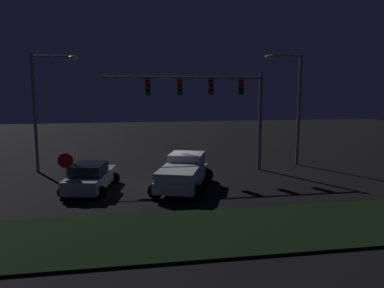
% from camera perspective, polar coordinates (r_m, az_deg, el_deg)
% --- Properties ---
extents(ground_plane, '(80.00, 80.00, 0.00)m').
position_cam_1_polar(ground_plane, '(22.47, -2.55, -5.73)').
color(ground_plane, black).
extents(grass_median, '(22.38, 4.94, 0.10)m').
position_cam_1_polar(grass_median, '(14.95, 1.45, -12.91)').
color(grass_median, black).
rests_on(grass_median, ground_plane).
extents(pickup_truck, '(4.03, 5.76, 1.80)m').
position_cam_1_polar(pickup_truck, '(20.85, -1.27, -4.01)').
color(pickup_truck, silver).
rests_on(pickup_truck, ground_plane).
extents(car_sedan, '(3.04, 4.67, 1.51)m').
position_cam_1_polar(car_sedan, '(21.20, -14.94, -4.82)').
color(car_sedan, '#B7B7BC').
rests_on(car_sedan, ground_plane).
extents(traffic_signal_gantry, '(10.32, 0.56, 6.50)m').
position_cam_1_polar(traffic_signal_gantry, '(24.75, 2.83, 7.34)').
color(traffic_signal_gantry, slate).
rests_on(traffic_signal_gantry, ground_plane).
extents(street_lamp_left, '(2.98, 0.44, 7.62)m').
position_cam_1_polar(street_lamp_left, '(26.41, -21.16, 6.52)').
color(street_lamp_left, slate).
rests_on(street_lamp_left, ground_plane).
extents(street_lamp_right, '(2.70, 0.44, 7.81)m').
position_cam_1_polar(street_lamp_right, '(27.78, 14.69, 7.04)').
color(street_lamp_right, slate).
rests_on(street_lamp_right, ground_plane).
extents(stop_sign, '(0.76, 0.08, 2.23)m').
position_cam_1_polar(stop_sign, '(20.29, -18.31, -3.17)').
color(stop_sign, slate).
rests_on(stop_sign, ground_plane).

